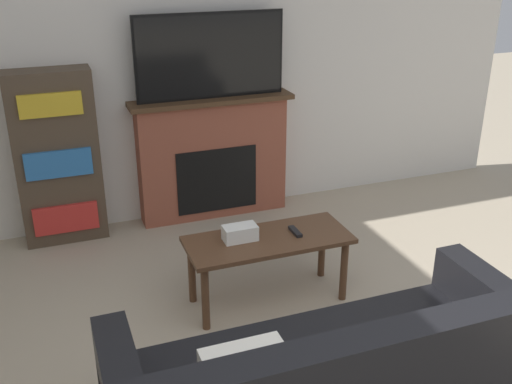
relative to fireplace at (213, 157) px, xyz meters
name	(u,v)px	position (x,y,z in m)	size (l,w,h in m)	color
wall_back	(206,59)	(0.01, 0.14, 0.81)	(5.92, 0.06, 2.70)	silver
fireplace	(213,157)	(0.00, 0.00, 0.00)	(1.38, 0.28, 1.06)	brown
tv	(211,56)	(0.00, -0.02, 0.87)	(1.24, 0.03, 0.69)	black
coffee_table	(268,247)	(-0.06, -1.46, -0.13)	(1.09, 0.45, 0.48)	brown
tissue_box	(240,233)	(-0.24, -1.43, -0.01)	(0.22, 0.12, 0.10)	white
remote_control	(295,231)	(0.13, -1.46, -0.05)	(0.04, 0.15, 0.02)	black
bookshelf	(58,158)	(-1.27, -0.02, 0.16)	(0.64, 0.29, 1.39)	#4C3D2D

